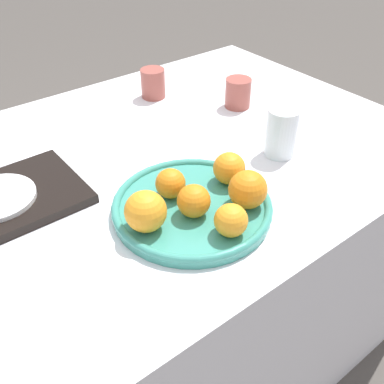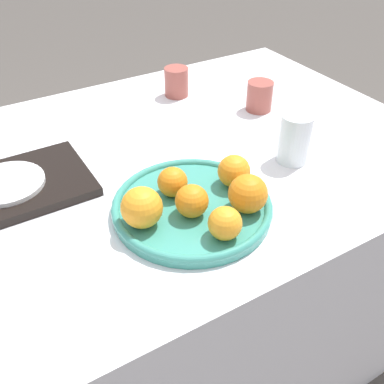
# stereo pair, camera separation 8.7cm
# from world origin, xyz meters

# --- Properties ---
(ground_plane) EXTENTS (12.00, 12.00, 0.00)m
(ground_plane) POSITION_xyz_m (0.00, 0.00, 0.00)
(ground_plane) COLOR #4C4742
(table) EXTENTS (1.54, 0.92, 0.71)m
(table) POSITION_xyz_m (0.00, 0.00, 0.35)
(table) COLOR white
(table) RESTS_ON ground_plane
(fruit_platter) EXTENTS (0.32, 0.32, 0.03)m
(fruit_platter) POSITION_xyz_m (0.04, -0.22, 0.72)
(fruit_platter) COLOR teal
(fruit_platter) RESTS_ON table
(orange_0) EXTENTS (0.06, 0.06, 0.06)m
(orange_0) POSITION_xyz_m (0.03, -0.17, 0.76)
(orange_0) COLOR orange
(orange_0) RESTS_ON fruit_platter
(orange_1) EXTENTS (0.06, 0.06, 0.06)m
(orange_1) POSITION_xyz_m (0.03, -0.25, 0.76)
(orange_1) COLOR orange
(orange_1) RESTS_ON fruit_platter
(orange_2) EXTENTS (0.07, 0.07, 0.07)m
(orange_2) POSITION_xyz_m (0.15, -0.21, 0.76)
(orange_2) COLOR orange
(orange_2) RESTS_ON fruit_platter
(orange_3) EXTENTS (0.08, 0.08, 0.08)m
(orange_3) POSITION_xyz_m (0.13, -0.29, 0.77)
(orange_3) COLOR orange
(orange_3) RESTS_ON fruit_platter
(orange_4) EXTENTS (0.06, 0.06, 0.06)m
(orange_4) POSITION_xyz_m (0.05, -0.33, 0.76)
(orange_4) COLOR orange
(orange_4) RESTS_ON fruit_platter
(orange_5) EXTENTS (0.08, 0.08, 0.08)m
(orange_5) POSITION_xyz_m (-0.06, -0.22, 0.77)
(orange_5) COLOR orange
(orange_5) RESTS_ON fruit_platter
(water_glass) EXTENTS (0.07, 0.07, 0.12)m
(water_glass) POSITION_xyz_m (0.34, -0.18, 0.77)
(water_glass) COLOR silver
(water_glass) RESTS_ON table
(serving_tray) EXTENTS (0.34, 0.22, 0.02)m
(serving_tray) POSITION_xyz_m (-0.26, 0.03, 0.72)
(serving_tray) COLOR black
(serving_tray) RESTS_ON table
(side_plate) EXTENTS (0.16, 0.16, 0.01)m
(side_plate) POSITION_xyz_m (-0.26, 0.03, 0.73)
(side_plate) COLOR white
(side_plate) RESTS_ON serving_tray
(cup_0) EXTENTS (0.07, 0.07, 0.08)m
(cup_0) POSITION_xyz_m (0.44, 0.07, 0.75)
(cup_0) COLOR #9E4C42
(cup_0) RESTS_ON table
(cup_1) EXTENTS (0.07, 0.07, 0.08)m
(cup_1) POSITION_xyz_m (0.28, 0.27, 0.75)
(cup_1) COLOR #9E4C42
(cup_1) RESTS_ON table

